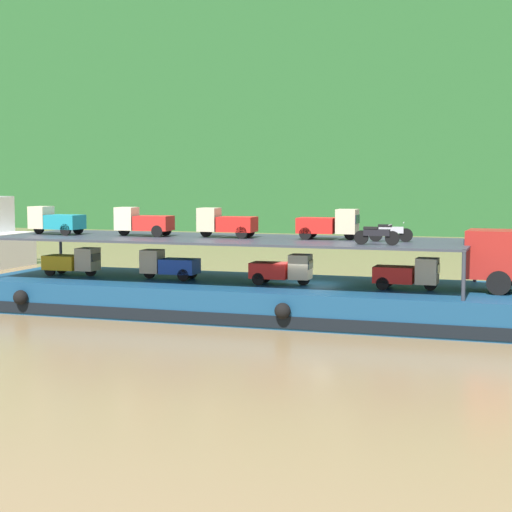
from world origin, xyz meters
name	(u,v)px	position (x,y,z in m)	size (l,w,h in m)	color
ground_plane	(307,317)	(0.00, 0.00, 0.00)	(400.00, 400.00, 0.00)	olive
hillside_far_bank	(459,92)	(0.00, 73.92, 17.34)	(149.86, 36.95, 30.79)	#235628
cargo_barge	(307,300)	(0.00, -0.02, 0.75)	(31.22, 7.94, 1.50)	navy
cargo_rack	(228,239)	(-3.80, 0.00, 3.44)	(22.02, 6.60, 2.00)	#2D333D
mini_truck_lower_stern	(73,261)	(-11.84, -0.39, 2.19)	(2.74, 1.21, 1.38)	gold
mini_truck_lower_aft	(169,265)	(-6.73, -0.29, 2.19)	(2.77, 1.25, 1.38)	#1E47B7
mini_truck_lower_mid	(282,269)	(-1.02, -0.56, 2.19)	(2.77, 1.25, 1.38)	red
mini_truck_lower_fore	(407,274)	(4.57, -0.50, 2.19)	(2.76, 1.23, 1.38)	red
mini_truck_upper_stern	(55,220)	(-12.83, -0.30, 4.19)	(2.80, 1.30, 1.38)	teal
mini_truck_upper_mid	(143,222)	(-8.18, -0.03, 4.19)	(2.78, 1.28, 1.38)	red
mini_truck_upper_fore	(226,223)	(-4.05, 0.31, 4.19)	(2.75, 1.22, 1.38)	red
mini_truck_upper_bow	(329,224)	(0.84, 0.58, 4.19)	(2.75, 1.22, 1.38)	red
motorcycle_upper_port	(376,235)	(3.47, -1.98, 3.93)	(1.90, 0.55, 0.87)	black
motorcycle_upper_centre	(390,232)	(3.73, 0.00, 3.93)	(1.90, 0.55, 0.87)	black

